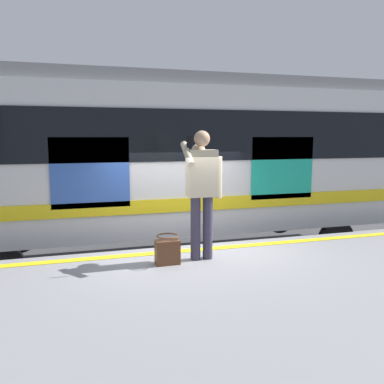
# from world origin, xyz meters

# --- Properties ---
(ground_plane) EXTENTS (24.97, 24.97, 0.00)m
(ground_plane) POSITION_xyz_m (0.00, 0.00, 0.00)
(ground_plane) COLOR #3D3D3F
(platform) EXTENTS (13.31, 4.15, 1.05)m
(platform) POSITION_xyz_m (0.00, 2.08, 0.53)
(platform) COLOR gray
(platform) RESTS_ON ground
(safety_line) EXTENTS (13.05, 0.16, 0.01)m
(safety_line) POSITION_xyz_m (0.00, 0.30, 1.06)
(safety_line) COLOR yellow
(safety_line) RESTS_ON platform
(track_rail_near) EXTENTS (17.31, 0.08, 0.16)m
(track_rail_near) POSITION_xyz_m (0.00, -1.60, 0.08)
(track_rail_near) COLOR slate
(track_rail_near) RESTS_ON ground
(track_rail_far) EXTENTS (17.31, 0.08, 0.16)m
(track_rail_far) POSITION_xyz_m (0.00, -3.04, 0.08)
(track_rail_far) COLOR slate
(track_rail_far) RESTS_ON ground
(train_carriage) EXTENTS (10.10, 3.05, 3.76)m
(train_carriage) POSITION_xyz_m (-0.36, -2.32, 2.42)
(train_carriage) COLOR silver
(train_carriage) RESTS_ON ground
(passenger) EXTENTS (0.57, 0.55, 1.80)m
(passenger) POSITION_xyz_m (-0.03, 0.73, 2.12)
(passenger) COLOR #383347
(passenger) RESTS_ON platform
(handbag) EXTENTS (0.33, 0.30, 0.40)m
(handbag) POSITION_xyz_m (0.49, 0.82, 1.24)
(handbag) COLOR #59331E
(handbag) RESTS_ON platform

